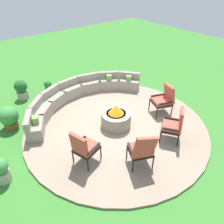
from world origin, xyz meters
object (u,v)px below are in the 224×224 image
Objects in this scene: potted_plant_1 at (21,89)px; potted_plant_4 at (1,170)px; lounge_chair_front_left at (84,147)px; lounge_chair_back_right at (164,99)px; lounge_chair_front_right at (142,149)px; lounge_chair_back_left at (175,124)px; fire_pit at (116,118)px; potted_plant_0 at (48,87)px; potted_plant_3 at (9,117)px; curved_stone_bench at (79,95)px.

potted_plant_4 is (-1.72, -3.52, -0.03)m from potted_plant_1.
lounge_chair_front_left is 1.01× the size of lounge_chair_back_right.
lounge_chair_back_right is (3.32, 0.28, -0.01)m from lounge_chair_front_left.
lounge_chair_back_right is (2.28, 1.23, -0.02)m from lounge_chair_front_right.
lounge_chair_back_left is at bearing -63.60° from potted_plant_1.
lounge_chair_front_right is at bearing 29.77° from lounge_chair_front_left.
lounge_chair_front_left is 1.51× the size of potted_plant_4.
fire_pit is at bearing -64.74° from potted_plant_1.
lounge_chair_front_right is 1.03× the size of lounge_chair_back_left.
lounge_chair_back_right reaches higher than potted_plant_1.
fire_pit is 1.78m from lounge_chair_front_right.
potted_plant_0 is at bearing 117.78° from lounge_chair_front_right.
potted_plant_0 is (-0.79, 3.20, -0.02)m from fire_pit.
potted_plant_4 is at bearing 124.70° from lounge_chair_back_left.
potted_plant_1 is (-1.12, 5.26, -0.21)m from lounge_chair_front_right.
potted_plant_3 reaches higher than potted_plant_0.
potted_plant_1 is at bearing 115.26° from fire_pit.
curved_stone_bench is at bearing -2.28° from potted_plant_3.
fire_pit is at bearing 96.37° from lounge_chair_front_right.
potted_plant_0 is (0.83, 3.92, -0.28)m from lounge_chair_front_left.
fire_pit is 1.27× the size of potted_plant_3.
lounge_chair_back_right is at bearing -29.77° from potted_plant_3.
potted_plant_1 is (-0.90, 0.38, 0.07)m from potted_plant_0.
potted_plant_4 is (-0.79, -1.97, -0.02)m from potted_plant_3.
fire_pit reaches higher than potted_plant_1.
potted_plant_3 is (-4.34, 2.48, -0.21)m from lounge_chair_back_right.
potted_plant_1 is (-0.08, 4.30, -0.20)m from lounge_chair_front_left.
potted_plant_4 is at bearing -129.90° from potted_plant_0.
lounge_chair_front_right is at bearing 140.04° from lounge_chair_back_right.
lounge_chair_back_right is at bearing 17.48° from lounge_chair_back_left.
potted_plant_4 is (-5.12, 0.51, -0.23)m from lounge_chair_back_right.
lounge_chair_back_left is at bearing -61.02° from fire_pit.
fire_pit is at bearing 84.32° from lounge_chair_back_left.
potted_plant_4 is at bearing -149.96° from curved_stone_bench.
lounge_chair_front_left is 0.99× the size of lounge_chair_back_left.
lounge_chair_back_left is 5.00m from potted_plant_3.
potted_plant_0 is at bearing 32.34° from potted_plant_3.
lounge_chair_back_left reaches higher than fire_pit.
potted_plant_3 is (-3.48, 3.58, -0.22)m from lounge_chair_back_left.
fire_pit is 3.41m from potted_plant_4.
fire_pit is 1.78m from lounge_chair_front_left.
lounge_chair_front_left is 1.41m from lounge_chair_front_right.
potted_plant_0 is 0.99m from potted_plant_1.
lounge_chair_back_right is (1.88, -2.38, 0.26)m from curved_stone_bench.
potted_plant_3 reaches higher than potted_plant_4.
curved_stone_bench reaches higher than potted_plant_4.
potted_plant_0 is 0.82× the size of potted_plant_1.
potted_plant_1 is at bearing 61.90° from lounge_chair_back_right.
potted_plant_1 reaches higher than curved_stone_bench.
curved_stone_bench is 4.47× the size of lounge_chair_front_right.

